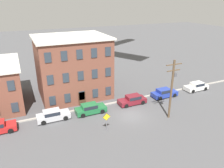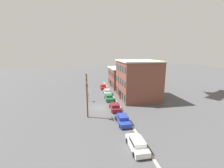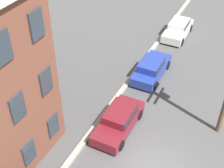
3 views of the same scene
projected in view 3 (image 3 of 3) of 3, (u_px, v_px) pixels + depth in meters
The scene contains 5 objects.
ground_plane at pixel (154, 168), 17.53m from camera, with size 200.00×200.00×0.00m, color #4C4C4F.
kerb_strip at pixel (85, 140), 19.05m from camera, with size 56.00×0.36×0.16m, color #9E998E.
car_maroon at pixel (119, 119), 19.53m from camera, with size 4.40×1.92×1.43m.
car_blue at pixel (151, 68), 23.91m from camera, with size 4.40×1.92×1.43m.
car_white at pixel (178, 28), 28.90m from camera, with size 4.40×1.92×1.43m.
Camera 3 is at (-10.74, -2.69, 14.59)m, focal length 50.00 mm.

